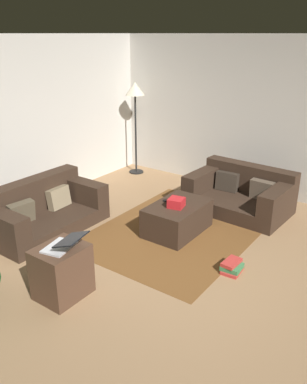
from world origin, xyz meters
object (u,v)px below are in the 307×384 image
at_px(couch_right, 241,194).
at_px(tv_remote, 169,201).
at_px(ottoman, 177,218).
at_px(laptop, 64,244).
at_px(gift_box, 176,203).
at_px(book_stack, 232,267).
at_px(corner_lamp, 135,96).
at_px(couch_left, 42,210).
at_px(side_table, 62,272).

bearing_deg(couch_right, tv_remote, 69.48).
bearing_deg(ottoman, couch_right, -17.87).
height_order(tv_remote, laptop, laptop).
relative_size(gift_box, tv_remote, 1.26).
height_order(couch_right, ottoman, couch_right).
distance_m(tv_remote, book_stack, 1.35).
bearing_deg(ottoman, corner_lamp, 50.39).
xyz_separation_m(laptop, corner_lamp, (3.62, 1.91, 0.88)).
relative_size(laptop, corner_lamp, 0.26).
height_order(gift_box, tv_remote, gift_box).
height_order(laptop, book_stack, laptop).
relative_size(gift_box, corner_lamp, 0.11).
xyz_separation_m(gift_box, laptop, (-1.85, 0.17, 0.15)).
relative_size(couch_right, book_stack, 5.30).
bearing_deg(couch_left, gift_box, 119.84).
bearing_deg(ottoman, gift_box, -160.46).
bearing_deg(couch_right, ottoman, 75.23).
xyz_separation_m(couch_left, gift_box, (0.93, -1.65, 0.21)).
distance_m(ottoman, tv_remote, 0.26).
xyz_separation_m(couch_right, laptop, (-3.17, 0.54, 0.36)).
bearing_deg(ottoman, book_stack, -114.52).
bearing_deg(book_stack, tv_remote, 68.39).
distance_m(side_table, book_stack, 1.94).
bearing_deg(couch_right, gift_box, 77.47).
height_order(couch_left, tv_remote, couch_left).
height_order(side_table, corner_lamp, corner_lamp).
height_order(couch_left, laptop, laptop).
bearing_deg(ottoman, laptop, 175.85).
xyz_separation_m(ottoman, book_stack, (-0.49, -1.07, -0.14)).
bearing_deg(tv_remote, gift_box, -115.54).
distance_m(couch_left, corner_lamp, 3.01).
relative_size(couch_left, gift_box, 8.18).
distance_m(laptop, book_stack, 1.97).
xyz_separation_m(ottoman, side_table, (-1.94, 0.20, 0.08)).
relative_size(laptop, book_stack, 1.54).
relative_size(couch_left, couch_right, 1.06).
bearing_deg(book_stack, gift_box, 68.75).
bearing_deg(laptop, corner_lamp, 27.74).
xyz_separation_m(side_table, laptop, (0.01, -0.06, 0.34)).
distance_m(tv_remote, side_table, 1.94).
bearing_deg(tv_remote, laptop, 178.35).
bearing_deg(couch_right, side_table, 82.48).
distance_m(ottoman, book_stack, 1.18).
bearing_deg(side_table, laptop, -78.04).
bearing_deg(gift_box, side_table, 173.05).
bearing_deg(corner_lamp, tv_remote, -131.80).
distance_m(gift_box, tv_remote, 0.20).
relative_size(couch_left, ottoman, 1.76).
xyz_separation_m(ottoman, tv_remote, (-0.01, 0.15, 0.22)).
xyz_separation_m(couch_right, corner_lamp, (0.45, 2.45, 1.24)).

